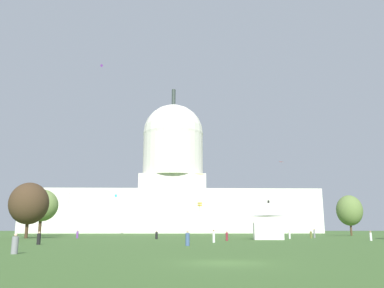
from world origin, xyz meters
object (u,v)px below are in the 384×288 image
at_px(tree_east_near, 349,210).
at_px(kite_violet_high, 102,66).
at_px(capitol_building, 173,186).
at_px(kite_gold_low, 200,204).
at_px(person_olive_lawn_far_left, 311,235).
at_px(kite_black_low, 268,202).
at_px(person_white_near_tent, 290,235).
at_px(person_purple_mid_center, 77,235).
at_px(person_grey_back_right, 314,234).
at_px(kite_pink_low, 68,196).
at_px(person_denim_back_left, 188,239).
at_px(person_black_front_right, 157,235).
at_px(person_white_edge_east, 214,237).
at_px(person_maroon_edge_west, 227,236).
at_px(kite_red_mid, 283,163).
at_px(tree_west_near, 42,205).
at_px(person_white_back_center, 371,236).
at_px(event_tent, 268,221).
at_px(person_black_lawn_far_right, 39,239).
at_px(tree_west_far, 29,203).
at_px(kite_turquoise_low, 116,197).
at_px(kite_orange_low, 201,177).
at_px(person_grey_mid_left, 15,245).

distance_m(tree_east_near, kite_violet_high, 87.02).
xyz_separation_m(capitol_building, kite_gold_low, (8.35, -76.28, -12.95)).
bearing_deg(kite_gold_low, capitol_building, -28.32).
relative_size(person_olive_lawn_far_left, kite_black_low, 1.46).
distance_m(tree_east_near, person_white_near_tent, 45.20).
bearing_deg(person_purple_mid_center, person_grey_back_right, -139.29).
relative_size(capitol_building, kite_gold_low, 53.05).
bearing_deg(kite_pink_low, kite_gold_low, 16.77).
xyz_separation_m(person_olive_lawn_far_left, kite_pink_low, (-61.37, 46.97, 11.44)).
xyz_separation_m(person_denim_back_left, person_black_front_right, (-5.02, 29.21, -0.07)).
height_order(person_denim_back_left, person_white_edge_east, person_white_edge_east).
relative_size(person_black_front_right, person_maroon_edge_west, 0.98).
xyz_separation_m(person_grey_back_right, person_white_edge_east, (-23.02, -27.34, -0.06)).
xyz_separation_m(person_grey_back_right, kite_gold_low, (-22.42, 20.01, 7.14)).
distance_m(person_denim_back_left, kite_red_mid, 75.26).
bearing_deg(tree_west_near, person_white_back_center, -35.46).
bearing_deg(event_tent, person_olive_lawn_far_left, 48.39).
distance_m(event_tent, tree_west_near, 67.62).
xyz_separation_m(tree_east_near, person_black_lawn_far_right, (-64.17, -62.05, -6.23)).
height_order(person_white_near_tent, kite_pink_low, kite_pink_low).
distance_m(tree_west_far, kite_turquoise_low, 66.25).
bearing_deg(event_tent, person_purple_mid_center, 171.50).
distance_m(person_olive_lawn_far_left, person_black_front_right, 30.61).
distance_m(kite_violet_high, kite_black_low, 74.35).
xyz_separation_m(person_white_near_tent, person_white_edge_east, (-15.91, -20.25, 0.08)).
height_order(person_black_lawn_far_right, kite_orange_low, kite_orange_low).
distance_m(kite_red_mid, kite_violet_high, 64.62).
bearing_deg(event_tent, kite_red_mid, 78.74).
relative_size(event_tent, person_purple_mid_center, 3.99).
distance_m(person_purple_mid_center, kite_pink_low, 49.22).
distance_m(event_tent, person_grey_back_right, 17.12).
height_order(person_black_lawn_far_right, person_white_edge_east, person_white_edge_east).
distance_m(kite_gold_low, kite_pink_low, 47.42).
relative_size(kite_violet_high, kite_turquoise_low, 0.22).
distance_m(capitol_building, person_black_lawn_far_right, 132.11).
bearing_deg(tree_east_near, capitol_building, 126.88).
xyz_separation_m(person_white_edge_east, person_black_front_right, (-8.75, 19.03, -0.13)).
xyz_separation_m(person_black_lawn_far_right, person_white_back_center, (46.36, 14.30, 0.01)).
bearing_deg(person_purple_mid_center, kite_turquoise_low, -47.82).
relative_size(tree_west_near, tree_east_near, 1.13).
bearing_deg(kite_black_low, person_maroon_edge_west, -94.83).
relative_size(person_white_edge_east, kite_violet_high, 1.88).
bearing_deg(person_denim_back_left, kite_pink_low, 162.63).
bearing_deg(kite_violet_high, kite_orange_low, -56.15).
bearing_deg(person_white_back_center, person_maroon_edge_west, -57.37).
xyz_separation_m(person_black_lawn_far_right, person_grey_back_right, (44.06, 33.59, 0.18)).
bearing_deg(kite_orange_low, kite_gold_low, 69.76).
height_order(event_tent, person_grey_mid_left, event_tent).
bearing_deg(person_grey_mid_left, kite_violet_high, -35.65).
distance_m(person_olive_lawn_far_left, kite_orange_low, 28.52).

